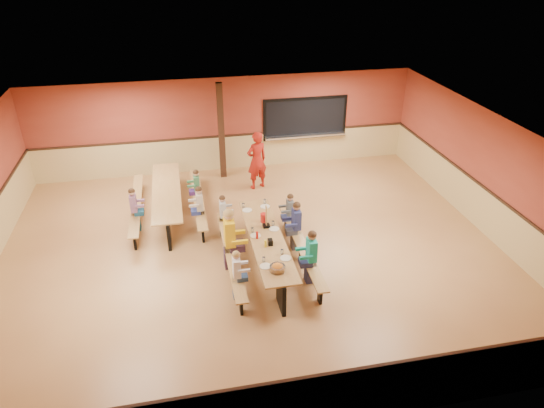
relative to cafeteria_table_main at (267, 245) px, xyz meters
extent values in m
plane|color=#9C683B|center=(-0.24, 0.58, -0.53)|extent=(12.00, 12.00, 0.00)
cube|color=brown|center=(-0.24, 5.58, 0.97)|extent=(12.00, 0.04, 3.00)
cube|color=brown|center=(-0.24, -4.42, 0.97)|extent=(12.00, 0.04, 3.00)
cube|color=brown|center=(5.76, 0.58, 0.97)|extent=(0.04, 10.00, 3.00)
cube|color=white|center=(-0.24, 0.58, 2.47)|extent=(12.00, 10.00, 0.04)
cube|color=black|center=(2.36, 5.55, 1.02)|extent=(2.60, 0.06, 1.20)
cube|color=silver|center=(2.36, 5.46, 0.45)|extent=(2.70, 0.28, 0.06)
cube|color=black|center=(-0.44, 4.98, 0.97)|extent=(0.18, 0.18, 3.00)
cube|color=#A27740|center=(0.00, 0.00, 0.19)|extent=(0.75, 3.60, 0.04)
cube|color=black|center=(0.00, -1.55, -0.18)|extent=(0.08, 0.60, 0.70)
cube|color=black|center=(0.00, 1.55, -0.18)|extent=(0.08, 0.60, 0.70)
cube|color=#A27740|center=(-0.83, 0.00, -0.09)|extent=(0.26, 3.60, 0.04)
cube|color=black|center=(-0.83, 0.00, -0.32)|extent=(0.06, 0.18, 0.41)
cube|color=#A27740|center=(0.82, 0.00, -0.09)|extent=(0.26, 3.60, 0.04)
cube|color=black|center=(0.82, 0.00, -0.32)|extent=(0.06, 0.18, 0.41)
cube|color=#A27740|center=(-2.19, 2.83, 0.19)|extent=(0.75, 3.60, 0.04)
cube|color=black|center=(-2.19, 1.28, -0.18)|extent=(0.08, 0.60, 0.70)
cube|color=black|center=(-2.19, 4.38, -0.18)|extent=(0.08, 0.60, 0.70)
cube|color=#A27740|center=(-3.02, 2.83, -0.09)|extent=(0.26, 3.60, 0.04)
cube|color=black|center=(-3.02, 2.83, -0.32)|extent=(0.06, 0.18, 0.41)
cube|color=#A27740|center=(-1.37, 2.83, -0.09)|extent=(0.26, 3.60, 0.04)
cube|color=black|center=(-1.37, 2.83, -0.32)|extent=(0.06, 0.18, 0.41)
imported|color=#A21B12|center=(0.48, 3.97, 0.36)|extent=(0.76, 0.62, 1.78)
cylinder|color=red|center=(0.06, 0.68, 0.32)|extent=(0.16, 0.16, 0.22)
cube|color=black|center=(0.02, -0.32, 0.28)|extent=(0.10, 0.14, 0.13)
cylinder|color=yellow|center=(-0.09, -0.38, 0.30)|extent=(0.06, 0.06, 0.17)
cylinder|color=#B2140F|center=(-0.22, -0.01, 0.30)|extent=(0.06, 0.06, 0.17)
cube|color=black|center=(0.08, 0.44, 0.24)|extent=(0.16, 0.16, 0.06)
cube|color=#A27740|center=(0.08, 0.44, 0.52)|extent=(0.02, 0.09, 0.50)
camera|label=1|loc=(-1.73, -9.08, 6.12)|focal=32.00mm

